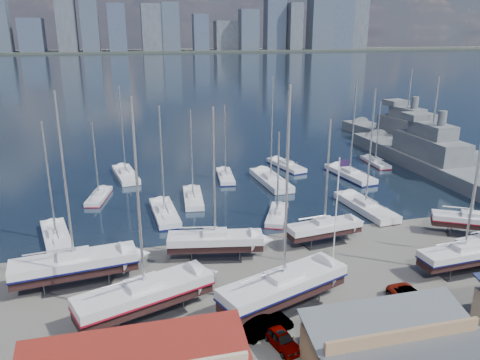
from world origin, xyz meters
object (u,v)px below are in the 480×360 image
object	(u,v)px
naval_ship_east	(428,161)
flagpole	(337,206)
naval_ship_west	(404,137)
car_a	(282,339)
sailboat_cradle_0	(75,264)

from	to	relation	value
naval_ship_east	flagpole	xyz separation A→B (m)	(-32.24, -29.69, 5.19)
naval_ship_west	car_a	xyz separation A→B (m)	(-48.88, -59.02, -0.99)
car_a	flagpole	world-z (taller)	flagpole
naval_ship_west	flagpole	distance (m)	62.50
naval_ship_east	naval_ship_west	bearing A→B (deg)	-21.04
sailboat_cradle_0	naval_ship_west	world-z (taller)	sailboat_cradle_0
naval_ship_east	flagpole	distance (m)	44.14
car_a	flagpole	xyz separation A→B (m)	(9.47, 10.80, 6.18)
sailboat_cradle_0	car_a	distance (m)	21.33
sailboat_cradle_0	flagpole	size ratio (longest dim) A/B	1.57
sailboat_cradle_0	naval_ship_west	bearing A→B (deg)	27.63
naval_ship_west	flagpole	xyz separation A→B (m)	(-39.42, -48.22, 5.19)
naval_ship_east	sailboat_cradle_0	bearing A→B (deg)	114.89
naval_ship_west	flagpole	bearing A→B (deg)	133.38
naval_ship_east	car_a	distance (m)	58.14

